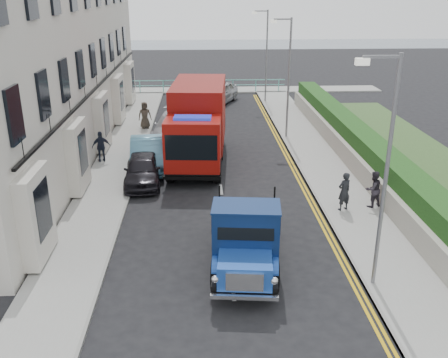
# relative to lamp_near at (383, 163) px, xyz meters

# --- Properties ---
(ground) EXTENTS (120.00, 120.00, 0.00)m
(ground) POSITION_rel_lamp_near_xyz_m (-4.18, 2.00, -4.00)
(ground) COLOR black
(ground) RESTS_ON ground
(pavement_west) EXTENTS (2.40, 38.00, 0.12)m
(pavement_west) POSITION_rel_lamp_near_xyz_m (-9.38, 11.00, -3.94)
(pavement_west) COLOR gray
(pavement_west) RESTS_ON ground
(pavement_east) EXTENTS (2.60, 38.00, 0.12)m
(pavement_east) POSITION_rel_lamp_near_xyz_m (1.12, 11.00, -3.94)
(pavement_east) COLOR gray
(pavement_east) RESTS_ON ground
(promenade) EXTENTS (30.00, 2.50, 0.12)m
(promenade) POSITION_rel_lamp_near_xyz_m (-4.18, 31.00, -3.94)
(promenade) COLOR gray
(promenade) RESTS_ON ground
(sea_plane) EXTENTS (120.00, 120.00, 0.00)m
(sea_plane) POSITION_rel_lamp_near_xyz_m (-4.18, 62.00, -4.00)
(sea_plane) COLOR #4E5A6B
(sea_plane) RESTS_ON ground
(terrace_west) EXTENTS (6.31, 30.20, 14.25)m
(terrace_west) POSITION_rel_lamp_near_xyz_m (-13.65, 15.00, 3.17)
(terrace_west) COLOR beige
(terrace_west) RESTS_ON ground
(garden_east) EXTENTS (1.45, 28.00, 1.75)m
(garden_east) POSITION_rel_lamp_near_xyz_m (3.03, 11.00, -3.10)
(garden_east) COLOR #B2AD9E
(garden_east) RESTS_ON ground
(seafront_railing) EXTENTS (13.00, 0.08, 1.11)m
(seafront_railing) POSITION_rel_lamp_near_xyz_m (-4.18, 30.20, -3.42)
(seafront_railing) COLOR #59B2A5
(seafront_railing) RESTS_ON ground
(lamp_near) EXTENTS (1.23, 0.18, 7.00)m
(lamp_near) POSITION_rel_lamp_near_xyz_m (0.00, 0.00, 0.00)
(lamp_near) COLOR slate
(lamp_near) RESTS_ON ground
(lamp_mid) EXTENTS (1.23, 0.18, 7.00)m
(lamp_mid) POSITION_rel_lamp_near_xyz_m (0.00, 16.00, 0.00)
(lamp_mid) COLOR slate
(lamp_mid) RESTS_ON ground
(lamp_far) EXTENTS (1.23, 0.18, 7.00)m
(lamp_far) POSITION_rel_lamp_near_xyz_m (0.00, 26.00, 0.00)
(lamp_far) COLOR slate
(lamp_far) RESTS_ON ground
(bedford_lorry) EXTENTS (2.52, 5.30, 2.43)m
(bedford_lorry) POSITION_rel_lamp_near_xyz_m (-3.73, 0.85, -2.88)
(bedford_lorry) COLOR black
(bedford_lorry) RESTS_ON ground
(red_lorry) EXTENTS (3.14, 7.77, 3.98)m
(red_lorry) POSITION_rel_lamp_near_xyz_m (-5.18, 12.06, -1.88)
(red_lorry) COLOR black
(red_lorry) RESTS_ON ground
(parked_car_front) EXTENTS (1.84, 4.12, 1.38)m
(parked_car_front) POSITION_rel_lamp_near_xyz_m (-7.78, 9.00, -3.31)
(parked_car_front) COLOR black
(parked_car_front) RESTS_ON ground
(parked_car_mid) EXTENTS (2.00, 4.69, 1.50)m
(parked_car_mid) POSITION_rel_lamp_near_xyz_m (-7.78, 11.12, -3.25)
(parked_car_mid) COLOR #5BA0C3
(parked_car_mid) RESTS_ON ground
(parked_car_rear) EXTENTS (2.53, 5.13, 1.43)m
(parked_car_rear) POSITION_rel_lamp_near_xyz_m (-6.78, 16.58, -3.28)
(parked_car_rear) COLOR #B3B3B8
(parked_car_rear) RESTS_ON ground
(seafront_car_left) EXTENTS (2.17, 4.60, 1.27)m
(seafront_car_left) POSITION_rel_lamp_near_xyz_m (-5.34, 23.48, -3.36)
(seafront_car_left) COLOR black
(seafront_car_left) RESTS_ON ground
(seafront_car_right) EXTENTS (3.60, 5.13, 1.62)m
(seafront_car_right) POSITION_rel_lamp_near_xyz_m (-3.54, 25.97, -3.19)
(seafront_car_right) COLOR #98999C
(seafront_car_right) RESTS_ON ground
(pedestrian_east_near) EXTENTS (0.69, 0.58, 1.60)m
(pedestrian_east_near) POSITION_rel_lamp_near_xyz_m (0.65, 5.32, -3.08)
(pedestrian_east_near) COLOR black
(pedestrian_east_near) RESTS_ON pavement_east
(pedestrian_east_far) EXTENTS (0.90, 0.81, 1.53)m
(pedestrian_east_far) POSITION_rel_lamp_near_xyz_m (1.92, 5.59, -3.11)
(pedestrian_east_far) COLOR #2D2831
(pedestrian_east_far) RESTS_ON pavement_east
(pedestrian_west_near) EXTENTS (1.00, 0.63, 1.59)m
(pedestrian_west_near) POSITION_rel_lamp_near_xyz_m (-10.18, 11.90, -3.08)
(pedestrian_west_near) COLOR #191F2E
(pedestrian_west_near) RESTS_ON pavement_west
(pedestrian_west_far) EXTENTS (0.93, 0.71, 1.69)m
(pedestrian_west_far) POSITION_rel_lamp_near_xyz_m (-8.58, 18.33, -3.03)
(pedestrian_west_far) COLOR #3F372D
(pedestrian_west_far) RESTS_ON pavement_west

